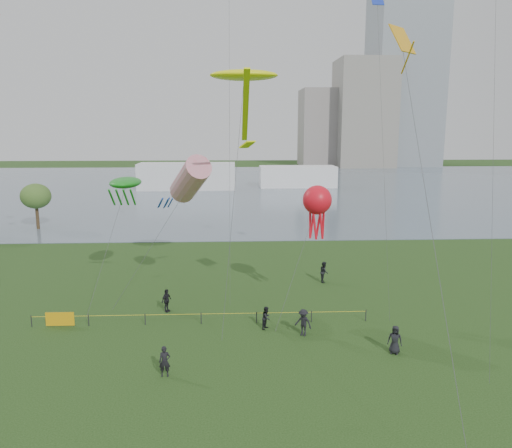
{
  "coord_description": "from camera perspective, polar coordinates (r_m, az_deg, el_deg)",
  "views": [
    {
      "loc": [
        -1.4,
        -20.5,
        13.88
      ],
      "look_at": [
        0.0,
        10.0,
        8.0
      ],
      "focal_mm": 35.0,
      "sensor_mm": 36.0,
      "label": 1
    }
  ],
  "objects": [
    {
      "name": "kite_stingray",
      "position": [
        35.96,
        -1.39,
        16.52
      ],
      "size": [
        4.75,
        9.96,
        17.87
      ],
      "rotation": [
        0.0,
        0.0,
        -0.42
      ],
      "color": "#3F3F42"
    },
    {
      "name": "lake",
      "position": [
        121.3,
        -1.96,
        4.33
      ],
      "size": [
        400.0,
        120.0,
        0.08
      ],
      "primitive_type": "cube",
      "color": "slate",
      "rests_on": "ground_plane"
    },
    {
      "name": "spectator_f",
      "position": [
        29.72,
        -10.4,
        -15.2
      ],
      "size": [
        0.68,
        0.47,
        1.78
      ],
      "primitive_type": "imported",
      "rotation": [
        0.0,
        0.0,
        0.06
      ],
      "color": "black",
      "rests_on": "ground_plane"
    },
    {
      "name": "spectator_d",
      "position": [
        33.08,
        15.59,
        -12.62
      ],
      "size": [
        1.04,
        0.88,
        1.81
      ],
      "primitive_type": "imported",
      "rotation": [
        0.0,
        0.0,
        -0.4
      ],
      "color": "black",
      "rests_on": "ground_plane"
    },
    {
      "name": "kite_octopus",
      "position": [
        37.43,
        7.01,
        2.63
      ],
      "size": [
        4.51,
        5.14,
        9.72
      ],
      "rotation": [
        0.0,
        0.0,
        0.16
      ],
      "color": "#3F3F42"
    },
    {
      "name": "spectator_a",
      "position": [
        35.57,
        1.21,
        -10.66
      ],
      "size": [
        0.91,
        0.98,
        1.62
      ],
      "primitive_type": "imported",
      "rotation": [
        0.0,
        0.0,
        1.08
      ],
      "color": "black",
      "rests_on": "ground_plane"
    },
    {
      "name": "pavilion_left",
      "position": [
        116.49,
        -7.88,
        5.44
      ],
      "size": [
        22.0,
        8.0,
        6.0
      ],
      "primitive_type": "cube",
      "color": "silver",
      "rests_on": "ground_plane"
    },
    {
      "name": "pavilion_right",
      "position": [
        120.03,
        4.77,
        5.42
      ],
      "size": [
        18.0,
        7.0,
        5.0
      ],
      "primitive_type": "cube",
      "color": "white",
      "rests_on": "ground_plane"
    },
    {
      "name": "spectator_b",
      "position": [
        34.57,
        5.42,
        -11.14
      ],
      "size": [
        1.39,
        1.26,
        1.87
      ],
      "primitive_type": "imported",
      "rotation": [
        0.0,
        0.0,
        -0.6
      ],
      "color": "black",
      "rests_on": "ground_plane"
    },
    {
      "name": "building_low",
      "position": [
        191.43,
        7.55,
        10.84
      ],
      "size": [
        16.0,
        18.0,
        28.0
      ],
      "primitive_type": "cube",
      "color": "gray",
      "rests_on": "ground_plane"
    },
    {
      "name": "kite_windsock",
      "position": [
        38.43,
        -7.56,
        5.04
      ],
      "size": [
        8.15,
        5.28,
        12.02
      ],
      "rotation": [
        0.0,
        0.0,
        -0.05
      ],
      "color": "#3F3F42"
    },
    {
      "name": "kite_creature",
      "position": [
        42.32,
        -14.69,
        4.57
      ],
      "size": [
        3.43,
        7.93,
        9.94
      ],
      "rotation": [
        0.0,
        0.0,
        0.13
      ],
      "color": "#3F3F42"
    },
    {
      "name": "spectator_c",
      "position": [
        39.24,
        -10.2,
        -8.6
      ],
      "size": [
        0.91,
        1.13,
        1.79
      ],
      "primitive_type": "imported",
      "rotation": [
        0.0,
        0.0,
        1.04
      ],
      "color": "black",
      "rests_on": "ground_plane"
    },
    {
      "name": "fence",
      "position": [
        37.58,
        -15.8,
        -10.3
      ],
      "size": [
        24.07,
        0.07,
        1.05
      ],
      "color": "black",
      "rests_on": "ground_plane"
    },
    {
      "name": "spectator_g",
      "position": [
        46.19,
        7.79,
        -5.45
      ],
      "size": [
        0.81,
        1.0,
        1.92
      ],
      "primitive_type": "imported",
      "rotation": [
        0.0,
        0.0,
        1.48
      ],
      "color": "black",
      "rests_on": "ground_plane"
    },
    {
      "name": "kite_delta",
      "position": [
        26.79,
        16.68,
        17.96
      ],
      "size": [
        1.68,
        10.91,
        18.9
      ],
      "rotation": [
        0.0,
        0.0,
        0.03
      ],
      "color": "#3F3F42"
    },
    {
      "name": "ground_plane",
      "position": [
        24.79,
        1.15,
        -23.14
      ],
      "size": [
        400.0,
        400.0,
        0.0
      ],
      "primitive_type": "plane",
      "color": "#193410"
    },
    {
      "name": "building_mid",
      "position": [
        188.62,
        12.2,
        12.21
      ],
      "size": [
        20.0,
        20.0,
        38.0
      ],
      "primitive_type": "cube",
      "color": "gray",
      "rests_on": "ground_plane"
    }
  ]
}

